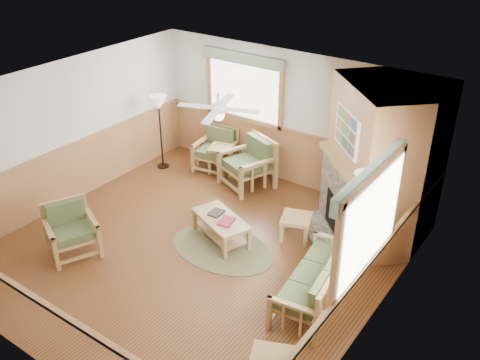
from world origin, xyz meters
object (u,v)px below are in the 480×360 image
Objects in this scene: armchair_left at (72,231)px; floor_lamp_right at (361,224)px; armchair_back_left at (216,150)px; floor_lamp_left at (161,132)px; footstool at (296,227)px; coffee_table at (221,229)px; armchair_back_right at (247,164)px; sofa at (316,277)px; end_table_chairs at (222,159)px.

floor_lamp_right is (3.98, 2.26, 0.43)m from armchair_left.
floor_lamp_right reaches higher than armchair_left.
armchair_back_left is 1.21m from floor_lamp_left.
footstool is at bearing -23.22° from armchair_left.
coffee_table is at bearing -165.70° from floor_lamp_right.
armchair_back_right is 2.05m from footstool.
footstool is at bearing -147.59° from sofa.
armchair_left is at bearing -84.39° from armchair_back_right.
end_table_chairs is 1.17× the size of footstool.
floor_lamp_right reaches higher than floor_lamp_left.
footstool is 3.82m from floor_lamp_left.
armchair_back_left is 2.67m from coffee_table.
floor_lamp_right is at bearing -9.75° from footstool.
armchair_left is 3.33m from floor_lamp_left.
armchair_back_left is 0.88× the size of armchair_back_right.
armchair_back_left reaches higher than coffee_table.
floor_lamp_right is at bearing -21.42° from end_table_chairs.
end_table_chairs is at bearing 153.51° from footstool.
sofa is 1.78× the size of armchair_back_right.
floor_lamp_left is at bearing -158.67° from armchair_back_left.
sofa is 4.48m from armchair_back_left.
armchair_back_left is at bearing -131.23° from sofa.
end_table_chairs is at bearing -132.47° from sofa.
coffee_table is at bearing -59.06° from armchair_back_left.
armchair_left is 3.71m from footstool.
armchair_left is at bearing -114.13° from coffee_table.
floor_lamp_right is (0.20, 1.00, 0.45)m from sofa.
floor_lamp_right reaches higher than end_table_chairs.
armchair_back_left is 1.77× the size of footstool.
armchair_left is 0.52× the size of floor_lamp_left.
armchair_back_right reaches higher than armchair_back_left.
end_table_chairs is at bearing -11.99° from armchair_back_left.
end_table_chairs is (-1.51, 2.04, 0.07)m from coffee_table.
footstool is (2.76, 2.47, -0.21)m from armchair_left.
floor_lamp_right is (2.23, 0.57, 0.64)m from coffee_table.
end_table_chairs is at bearing -173.67° from armchair_back_right.
coffee_table is 3.13m from floor_lamp_left.
sofa reaches higher than footstool.
armchair_left is at bearing -79.17° from sofa.
coffee_table is 2.21× the size of footstool.
sofa is at bearing -34.90° from end_table_chairs.
sofa is 2.02× the size of armchair_back_left.
floor_lamp_left is at bearing -119.53° from sofa.
floor_lamp_left is 0.94× the size of floor_lamp_right.
floor_lamp_left is 5.01m from floor_lamp_right.
floor_lamp_right is (3.74, -1.47, 0.57)m from end_table_chairs.
armchair_left is (-1.02, -3.51, -0.07)m from armchair_back_right.
armchair_back_right is 1.17× the size of armchair_left.
coffee_table is at bearing -20.91° from armchair_left.
sofa is at bearing -21.96° from floor_lamp_left.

